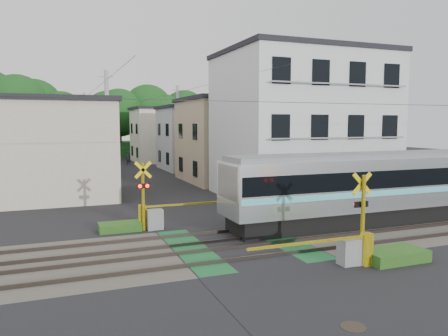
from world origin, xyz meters
name	(u,v)px	position (x,y,z in m)	size (l,w,h in m)	color
ground	(238,245)	(0.00, 0.00, 0.00)	(120.00, 120.00, 0.00)	black
track_bed	(238,244)	(0.00, 0.00, 0.04)	(120.00, 120.00, 0.14)	#47423A
commuter_train	(383,185)	(8.03, 1.20, 1.76)	(16.04, 2.54, 3.33)	black
crossing_signal_near	(353,244)	(2.59, -3.65, 0.71)	(4.74, 0.65, 3.09)	yellow
crossing_signal_far	(153,214)	(-2.59, 3.65, 0.71)	(4.74, 0.65, 3.09)	yellow
apartment_block	(301,124)	(8.50, 9.49, 4.66)	(10.20, 8.36, 9.30)	silver
houses_row	(132,139)	(0.25, 25.92, 3.24)	(22.07, 31.35, 6.80)	beige
tree_hill	(94,118)	(-1.31, 48.07, 5.51)	(40.00, 12.91, 11.65)	#184818
catenary	(366,147)	(6.00, 0.03, 3.70)	(60.00, 5.04, 7.00)	#2D2D33
utility_poles	(123,131)	(-1.05, 23.01, 4.08)	(7.90, 42.00, 8.00)	#A5A5A0
pedestrian	(128,158)	(1.15, 34.66, 0.79)	(0.57, 0.38, 1.57)	#2C2D38
manhole_cover	(353,327)	(-0.24, -7.36, 0.01)	(0.61, 0.61, 0.02)	#2D261E
weed_patches	(279,236)	(1.76, -0.09, 0.18)	(10.25, 8.80, 0.40)	#2D5E1E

